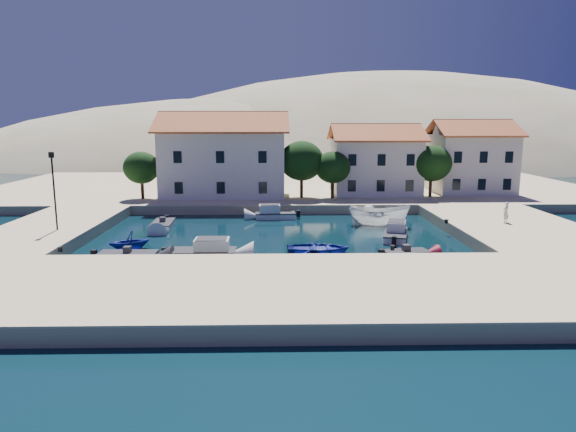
% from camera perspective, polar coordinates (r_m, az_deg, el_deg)
% --- Properties ---
extents(ground, '(400.00, 400.00, 0.00)m').
position_cam_1_polar(ground, '(34.11, -1.53, -5.83)').
color(ground, black).
rests_on(ground, ground).
extents(quay_south, '(52.00, 12.00, 1.00)m').
position_cam_1_polar(quay_south, '(28.24, -1.59, -8.26)').
color(quay_south, '#D2B690').
rests_on(quay_south, ground).
extents(quay_east, '(11.00, 20.00, 1.00)m').
position_cam_1_polar(quay_east, '(48.18, 23.72, -1.30)').
color(quay_east, '#D2B690').
rests_on(quay_east, ground).
extents(quay_west, '(8.00, 20.00, 1.00)m').
position_cam_1_polar(quay_west, '(47.73, -24.93, -1.49)').
color(quay_west, '#D2B690').
rests_on(quay_west, ground).
extents(quay_north, '(80.00, 36.00, 1.00)m').
position_cam_1_polar(quay_north, '(71.35, 0.23, 3.13)').
color(quay_north, '#D2B690').
rests_on(quay_north, ground).
extents(hills, '(254.00, 176.00, 99.00)m').
position_cam_1_polar(hills, '(161.10, 6.09, -1.46)').
color(hills, gray).
rests_on(hills, ground).
extents(building_left, '(14.70, 9.45, 9.70)m').
position_cam_1_polar(building_left, '(61.17, -7.10, 6.95)').
color(building_left, beige).
rests_on(building_left, quay_north).
extents(building_mid, '(10.50, 8.40, 8.30)m').
position_cam_1_polar(building_mid, '(63.02, 9.62, 6.33)').
color(building_mid, beige).
rests_on(building_mid, quay_north).
extents(building_right, '(9.45, 8.40, 8.80)m').
position_cam_1_polar(building_right, '(67.23, 19.63, 6.34)').
color(building_right, beige).
rests_on(building_right, quay_north).
extents(trees, '(37.30, 5.30, 6.45)m').
position_cam_1_polar(trees, '(58.56, 3.01, 5.78)').
color(trees, '#382314').
rests_on(trees, quay_north).
extents(lamppost, '(0.35, 0.25, 6.22)m').
position_cam_1_polar(lamppost, '(44.69, -24.60, 3.31)').
color(lamppost, black).
rests_on(lamppost, quay_west).
extents(bollards, '(29.36, 9.56, 0.30)m').
position_cam_1_polar(bollards, '(37.66, 2.76, -2.48)').
color(bollards, black).
rests_on(bollards, ground).
extents(motorboat_grey_sw, '(4.05, 1.89, 1.25)m').
position_cam_1_polar(motorboat_grey_sw, '(37.45, -17.38, -4.37)').
color(motorboat_grey_sw, '#2D2D32').
rests_on(motorboat_grey_sw, ground).
extents(cabin_cruiser_south, '(4.66, 2.01, 1.60)m').
position_cam_1_polar(cabin_cruiser_south, '(36.96, -9.42, -3.93)').
color(cabin_cruiser_south, silver).
rests_on(cabin_cruiser_south, ground).
extents(rowboat_south, '(4.67, 3.37, 0.96)m').
position_cam_1_polar(rowboat_south, '(38.17, 3.39, -4.08)').
color(rowboat_south, navy).
rests_on(rowboat_south, ground).
extents(motorboat_red_se, '(3.35, 1.97, 1.25)m').
position_cam_1_polar(motorboat_red_se, '(37.21, 12.97, -4.24)').
color(motorboat_red_se, maroon).
rests_on(motorboat_red_se, ground).
extents(cabin_cruiser_east, '(2.90, 4.71, 1.60)m').
position_cam_1_polar(cabin_cruiser_east, '(43.22, 11.88, -1.93)').
color(cabin_cruiser_east, silver).
rests_on(cabin_cruiser_east, ground).
extents(boat_east, '(5.91, 3.23, 2.16)m').
position_cam_1_polar(boat_east, '(48.64, 10.06, -1.06)').
color(boat_east, silver).
rests_on(boat_east, ground).
extents(motorboat_white_ne, '(2.53, 3.81, 1.25)m').
position_cam_1_polar(motorboat_white_ne, '(51.83, 10.24, -0.03)').
color(motorboat_white_ne, silver).
rests_on(motorboat_white_ne, ground).
extents(rowboat_west, '(3.88, 3.72, 1.58)m').
position_cam_1_polar(rowboat_west, '(40.81, -17.16, -3.58)').
color(rowboat_west, navy).
rests_on(rowboat_west, ground).
extents(motorboat_white_west, '(1.96, 4.07, 1.25)m').
position_cam_1_polar(motorboat_white_west, '(47.99, -13.73, -1.00)').
color(motorboat_white_west, silver).
rests_on(motorboat_white_west, ground).
extents(cabin_cruiser_north, '(4.08, 1.94, 1.60)m').
position_cam_1_polar(cabin_cruiser_north, '(51.33, -1.44, 0.23)').
color(cabin_cruiser_north, silver).
rests_on(cabin_cruiser_north, ground).
extents(pedestrian, '(0.78, 0.73, 1.79)m').
position_cam_1_polar(pedestrian, '(47.89, 23.05, 0.38)').
color(pedestrian, beige).
rests_on(pedestrian, quay_east).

